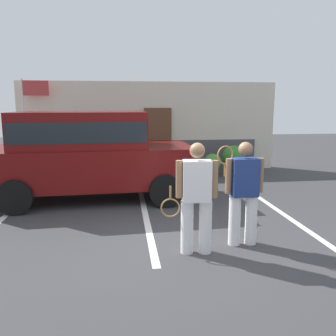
# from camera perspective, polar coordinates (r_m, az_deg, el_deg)

# --- Properties ---
(ground_plane) EXTENTS (40.00, 40.00, 0.00)m
(ground_plane) POSITION_cam_1_polar(r_m,az_deg,el_deg) (5.69, 2.77, -12.61)
(ground_plane) COLOR #38383A
(parking_stripe_1) EXTENTS (0.12, 4.40, 0.01)m
(parking_stripe_1) POSITION_cam_1_polar(r_m,az_deg,el_deg) (7.03, -3.58, -8.06)
(parking_stripe_1) COLOR silver
(parking_stripe_1) RESTS_ON ground_plane
(parking_stripe_2) EXTENTS (0.12, 4.40, 0.01)m
(parking_stripe_2) POSITION_cam_1_polar(r_m,az_deg,el_deg) (7.72, 17.84, -6.86)
(parking_stripe_2) COLOR silver
(parking_stripe_2) RESTS_ON ground_plane
(house_frontage) EXTENTS (8.47, 0.40, 2.95)m
(house_frontage) POSITION_cam_1_polar(r_m,az_deg,el_deg) (11.84, -2.80, 6.24)
(house_frontage) COLOR beige
(house_frontage) RESTS_ON ground_plane
(parked_suv) EXTENTS (4.68, 2.34, 2.05)m
(parked_suv) POSITION_cam_1_polar(r_m,az_deg,el_deg) (8.36, -12.82, 2.69)
(parked_suv) COLOR #590C0C
(parked_suv) RESTS_ON ground_plane
(tennis_player_man) EXTENTS (0.87, 0.30, 1.67)m
(tennis_player_man) POSITION_cam_1_polar(r_m,az_deg,el_deg) (5.21, 4.60, -4.75)
(tennis_player_man) COLOR white
(tennis_player_man) RESTS_ON ground_plane
(tennis_player_woman) EXTENTS (0.75, 0.26, 1.65)m
(tennis_player_woman) POSITION_cam_1_polar(r_m,az_deg,el_deg) (5.64, 12.15, -3.79)
(tennis_player_woman) COLOR white
(tennis_player_woman) RESTS_ON ground_plane
(potted_plant_by_porch) EXTENTS (0.53, 0.53, 0.70)m
(potted_plant_by_porch) POSITION_cam_1_polar(r_m,az_deg,el_deg) (11.05, 7.25, 0.71)
(potted_plant_by_porch) COLOR #9E5638
(potted_plant_by_porch) RESTS_ON ground_plane
(potted_plant_secondary) EXTENTS (0.71, 0.71, 0.94)m
(potted_plant_secondary) POSITION_cam_1_polar(r_m,az_deg,el_deg) (11.36, 10.56, 1.53)
(potted_plant_secondary) COLOR brown
(potted_plant_secondary) RESTS_ON ground_plane
(flag_pole) EXTENTS (0.80, 0.08, 2.98)m
(flag_pole) POSITION_cam_1_polar(r_m,az_deg,el_deg) (11.71, -21.45, 8.86)
(flag_pole) COLOR silver
(flag_pole) RESTS_ON ground_plane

